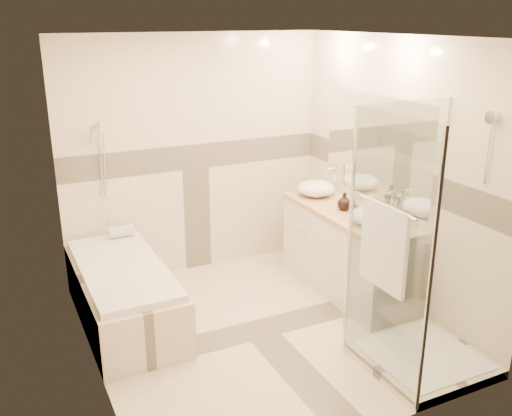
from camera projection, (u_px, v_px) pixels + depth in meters
name	position (u px, v px, depth m)	size (l,w,h in m)	color
room	(264.00, 193.00, 4.70)	(2.82, 3.02, 2.52)	beige
bathtub	(124.00, 291.00, 5.10)	(0.75, 1.70, 0.56)	beige
vanity	(347.00, 252.00, 5.65)	(0.58, 1.62, 0.85)	silver
shower_enclosure	(409.00, 306.00, 4.43)	(0.96, 0.93, 2.04)	beige
vessel_sink_near	(316.00, 188.00, 5.98)	(0.40, 0.40, 0.16)	white
vessel_sink_far	(372.00, 216.00, 5.16)	(0.39, 0.39, 0.16)	white
faucet_near	(334.00, 178.00, 6.04)	(0.12, 0.03, 0.29)	silver
faucet_far	(391.00, 203.00, 5.22)	(0.12, 0.03, 0.28)	silver
amenity_bottle_a	(354.00, 208.00, 5.39)	(0.06, 0.06, 0.14)	black
amenity_bottle_b	(344.00, 201.00, 5.53)	(0.14, 0.14, 0.17)	black
folded_towels	(313.00, 190.00, 6.04)	(0.17, 0.28, 0.09)	silver
rolled_towel	(121.00, 232.00, 5.65)	(0.11, 0.11, 0.25)	silver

